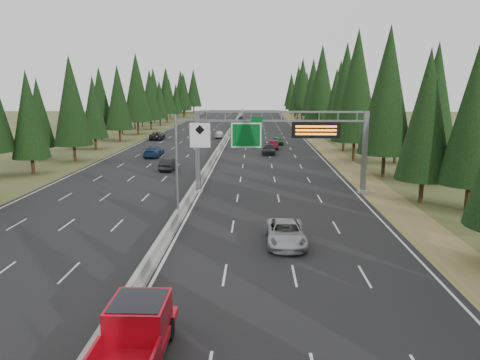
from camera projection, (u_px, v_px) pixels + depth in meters
The scene contains 19 objects.
road at pixel (225, 141), 89.59m from camera, with size 32.00×260.00×0.08m, color black.
shoulder_right at pixel (318, 141), 89.02m from camera, with size 3.60×260.00×0.06m, color olive.
shoulder_left at pixel (133, 141), 90.17m from camera, with size 3.60×260.00×0.06m, color #434E24.
median_barrier at pixel (225, 139), 89.52m from camera, with size 0.70×260.00×0.85m.
sign_gantry at pixel (288, 139), 44.04m from camera, with size 16.75×0.98×7.80m.
hov_sign_pole at pixel (184, 160), 34.69m from camera, with size 2.80×0.50×8.00m.
tree_row_right at pixel (350, 93), 79.15m from camera, with size 12.13×245.29×18.94m.
tree_row_left at pixel (107, 94), 86.82m from camera, with size 12.17×245.78×18.83m.
silver_minivan at pixel (286, 233), 30.01m from camera, with size 2.46×5.33×1.48m, color #9C9DA1.
red_pickup at pixel (136, 329), 17.24m from camera, with size 2.25×6.29×2.05m.
car_ahead_green at pixel (278, 141), 83.41m from camera, with size 1.59×3.96×1.35m, color #114C2A.
car_ahead_dkred at pixel (274, 145), 77.22m from camera, with size 1.47×4.22×1.39m, color #590C17.
car_ahead_dkgrey at pixel (269, 149), 71.38m from camera, with size 2.02×4.97×1.44m, color black.
car_ahead_white at pixel (255, 124), 120.48m from camera, with size 2.60×5.63×1.57m, color silver.
car_ahead_far at pixel (241, 119), 143.60m from camera, with size 1.89×4.70×1.60m, color black.
car_onc_near at pixel (168, 164), 57.30m from camera, with size 1.54×4.41×1.45m, color black.
car_onc_blue at pixel (154, 151), 68.57m from camera, with size 2.22×5.46×1.59m, color navy.
car_onc_white at pixel (219, 134), 94.64m from camera, with size 1.79×4.44×1.51m, color silver.
car_onc_far at pixel (157, 136), 91.90m from camera, with size 2.57×5.58×1.55m, color black.
Camera 1 is at (5.86, -9.21, 9.94)m, focal length 35.00 mm.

